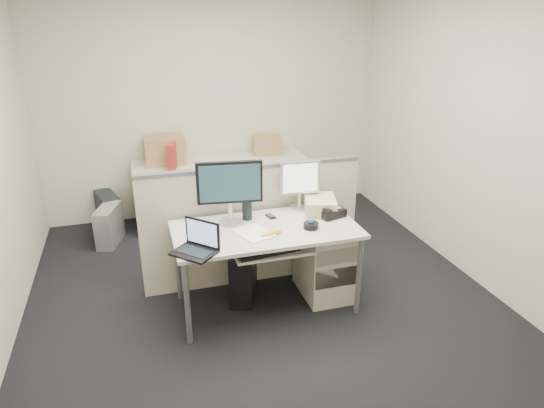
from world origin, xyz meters
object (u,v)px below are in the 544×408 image
object	(u,v)px
desk	(266,235)
monitor_main	(230,193)
desk_phone	(331,212)
laptop	(193,240)

from	to	relation	value
desk	monitor_main	size ratio (longest dim) A/B	2.82
monitor_main	desk_phone	size ratio (longest dim) A/B	2.46
laptop	desk_phone	distance (m)	1.27
desk	laptop	bearing A→B (deg)	-155.70
laptop	desk_phone	world-z (taller)	laptop
monitor_main	desk_phone	world-z (taller)	monitor_main
desk	desk_phone	bearing A→B (deg)	7.59
laptop	desk_phone	size ratio (longest dim) A/B	1.39
monitor_main	desk_phone	xyz separation A→B (m)	(0.85, -0.10, -0.23)
desk	desk_phone	size ratio (longest dim) A/B	6.92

